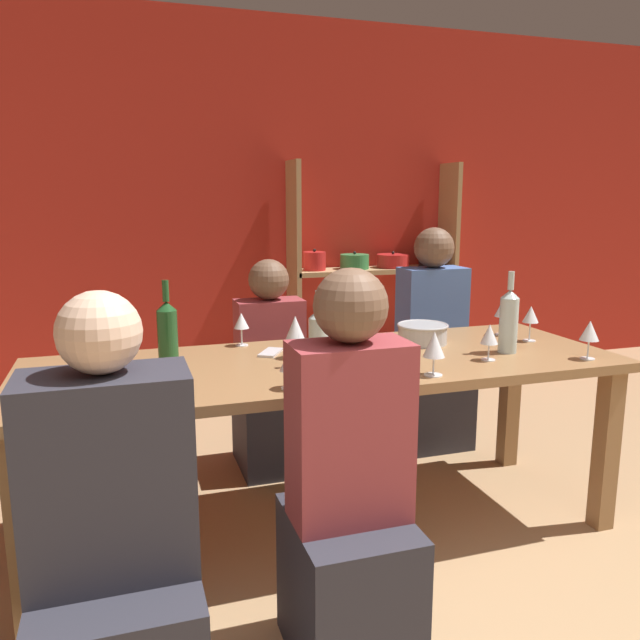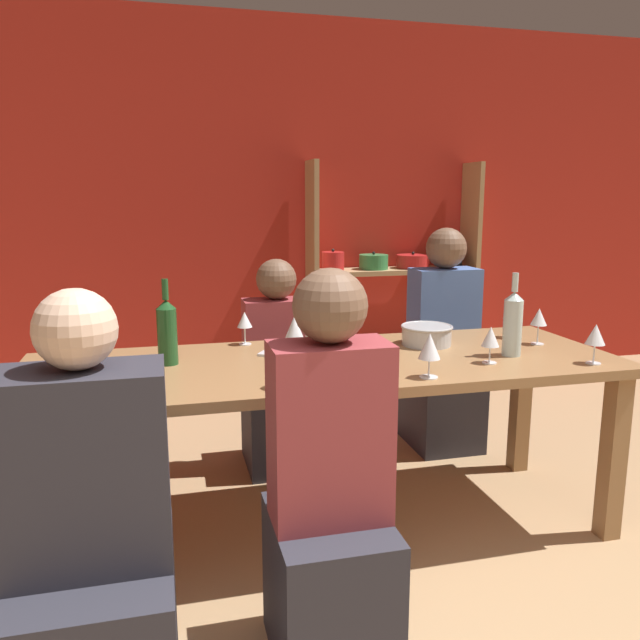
# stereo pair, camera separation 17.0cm
# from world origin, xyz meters

# --- Properties ---
(wall_back_red) EXTENTS (8.80, 0.06, 2.70)m
(wall_back_red) POSITION_xyz_m (0.00, 3.83, 1.35)
(wall_back_red) COLOR red
(wall_back_red) RESTS_ON ground_plane
(shelf_unit) EXTENTS (1.32, 0.30, 1.68)m
(shelf_unit) POSITION_xyz_m (1.00, 3.63, 0.60)
(shelf_unit) COLOR tan
(shelf_unit) RESTS_ON ground_plane
(dining_table) EXTENTS (2.43, 0.85, 0.75)m
(dining_table) POSITION_xyz_m (-0.09, 1.53, 0.66)
(dining_table) COLOR olive
(dining_table) RESTS_ON ground_plane
(mixing_bowl) EXTENTS (0.23, 0.23, 0.09)m
(mixing_bowl) POSITION_xyz_m (0.43, 1.69, 0.80)
(mixing_bowl) COLOR #B7BABC
(mixing_bowl) RESTS_ON dining_table
(wine_bottle_green) EXTENTS (0.08, 0.08, 0.35)m
(wine_bottle_green) POSITION_xyz_m (0.69, 1.42, 0.89)
(wine_bottle_green) COLOR #B2C6C1
(wine_bottle_green) RESTS_ON dining_table
(wine_bottle_dark) EXTENTS (0.08, 0.08, 0.30)m
(wine_bottle_dark) POSITION_xyz_m (-0.15, 1.46, 0.87)
(wine_bottle_dark) COLOR #B2C6C1
(wine_bottle_dark) RESTS_ON dining_table
(wine_bottle_amber) EXTENTS (0.08, 0.08, 0.34)m
(wine_bottle_amber) POSITION_xyz_m (-0.71, 1.63, 0.89)
(wine_bottle_amber) COLOR #1E4C23
(wine_bottle_amber) RESTS_ON dining_table
(wine_glass_white_a) EXTENTS (0.07, 0.07, 0.17)m
(wine_glass_white_a) POSITION_xyz_m (0.92, 1.58, 0.87)
(wine_glass_white_a) COLOR white
(wine_glass_white_a) RESTS_ON dining_table
(wine_glass_red_a) EXTENTS (0.08, 0.08, 0.14)m
(wine_glass_red_a) POSITION_xyz_m (-0.33, 1.20, 0.85)
(wine_glass_red_a) COLOR white
(wine_glass_red_a) RESTS_ON dining_table
(wine_glass_empty_a) EXTENTS (0.07, 0.07, 0.15)m
(wine_glass_empty_a) POSITION_xyz_m (-0.37, 1.90, 0.86)
(wine_glass_empty_a) COLOR white
(wine_glass_empty_a) RESTS_ON dining_table
(wine_glass_empty_b) EXTENTS (0.08, 0.08, 0.18)m
(wine_glass_empty_b) POSITION_xyz_m (-0.20, 1.61, 0.87)
(wine_glass_empty_b) COLOR white
(wine_glass_empty_b) RESTS_ON dining_table
(wine_glass_red_b) EXTENTS (0.08, 0.08, 0.16)m
(wine_glass_red_b) POSITION_xyz_m (0.94, 1.22, 0.86)
(wine_glass_red_b) COLOR white
(wine_glass_red_b) RESTS_ON dining_table
(wine_glass_red_c) EXTENTS (0.08, 0.08, 0.18)m
(wine_glass_red_c) POSITION_xyz_m (0.88, 1.73, 0.88)
(wine_glass_red_c) COLOR white
(wine_glass_red_c) RESTS_ON dining_table
(wine_glass_empty_c) EXTENTS (0.07, 0.07, 0.15)m
(wine_glass_empty_c) POSITION_xyz_m (0.54, 1.33, 0.86)
(wine_glass_empty_c) COLOR white
(wine_glass_empty_c) RESTS_ON dining_table
(wine_glass_white_b) EXTENTS (0.08, 0.08, 0.17)m
(wine_glass_white_b) POSITION_xyz_m (0.22, 1.20, 0.86)
(wine_glass_white_b) COLOR white
(wine_glass_white_b) RESTS_ON dining_table
(cell_phone) EXTENTS (0.14, 0.16, 0.01)m
(cell_phone) POSITION_xyz_m (-0.28, 1.71, 0.75)
(cell_phone) COLOR silver
(cell_phone) RESTS_ON dining_table
(person_near_a) EXTENTS (0.42, 0.52, 1.19)m
(person_near_a) POSITION_xyz_m (-0.93, 0.74, 0.43)
(person_near_a) COLOR #2D2D38
(person_near_a) RESTS_ON ground_plane
(person_far_a) EXTENTS (0.37, 0.46, 1.25)m
(person_far_a) POSITION_xyz_m (0.80, 2.30, 0.47)
(person_far_a) COLOR #2D2D38
(person_far_a) RESTS_ON ground_plane
(person_near_b) EXTENTS (0.34, 0.43, 1.21)m
(person_near_b) POSITION_xyz_m (-0.27, 0.78, 0.46)
(person_near_b) COLOR #2D2D38
(person_near_b) RESTS_ON ground_plane
(person_far_b) EXTENTS (0.34, 0.43, 1.10)m
(person_far_b) POSITION_xyz_m (-0.16, 2.24, 0.42)
(person_far_b) COLOR #2D2D38
(person_far_b) RESTS_ON ground_plane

